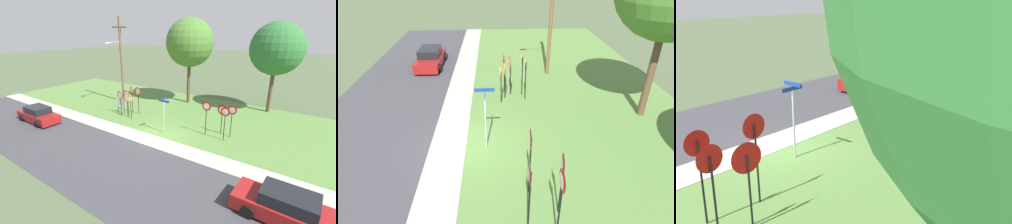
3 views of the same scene
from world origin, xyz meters
The scene contains 21 objects.
ground_plane centered at (0.00, 0.00, 0.00)m, with size 160.00×160.00×0.00m, color #4C5B3D.
road_asphalt centered at (0.00, -4.80, 0.01)m, with size 44.00×6.40×0.01m, color #3D3D42.
sidewalk_strip centered at (0.00, -0.80, 0.03)m, with size 44.00×1.60×0.06m, color #ADAA9E.
grass_median centered at (0.00, 6.00, 0.02)m, with size 44.00×12.00×0.04m, color #567F3D.
stop_sign_near_left centered at (-5.22, 2.27, 1.77)m, with size 0.71×0.11×2.39m.
stop_sign_near_right centered at (-5.69, 1.92, 1.73)m, with size 0.78×0.14×2.32m.
stop_sign_far_left centered at (-4.17, 1.68, 1.60)m, with size 0.62×0.10×2.18m.
stop_sign_far_center centered at (-4.50, 3.09, 1.96)m, with size 0.78×0.13×2.62m.
stop_sign_far_right centered at (-5.17, 2.96, 1.92)m, with size 0.62×0.13×2.63m.
stop_sign_center_tall centered at (-4.73, 1.91, 1.66)m, with size 0.78×0.10×2.23m.
yield_sign_near_left centered at (2.93, 2.45, 2.05)m, with size 0.72×0.10×2.68m.
yield_sign_near_right centered at (3.85, 3.33, 1.80)m, with size 0.81×0.14×2.36m.
yield_sign_far_left centered at (4.70, 3.11, 1.91)m, with size 0.70×0.10×2.51m.
yield_sign_far_right centered at (4.50, 2.24, 1.97)m, with size 0.68×0.11×2.59m.
street_name_post centered at (0.09, 0.92, 1.74)m, with size 0.96×0.82×2.85m.
utility_pole centered at (-8.50, 4.99, 4.91)m, with size 2.10×2.21×9.04m.
notice_board centered at (-6.12, 2.35, 0.87)m, with size 1.10×0.08×1.25m.
oak_tree_left centered at (-2.46, 9.11, 6.47)m, with size 5.00×5.00×8.95m.
oak_tree_right centered at (5.66, 10.89, 6.10)m, with size 4.84×4.84×8.50m.
parked_sedan_distant centered at (9.67, -3.42, 0.65)m, with size 4.53×1.95×1.39m.
parked_hatchback_near centered at (-10.51, -3.44, 0.64)m, with size 4.32×1.90×1.39m.
Camera 1 is at (10.04, -12.88, 7.84)m, focal length 25.00 mm.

